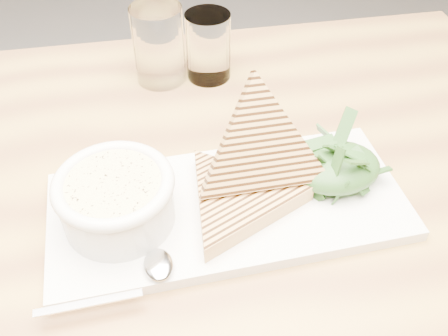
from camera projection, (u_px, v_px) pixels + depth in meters
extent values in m
cube|color=#A37C3A|center=(138.00, 221.00, 0.59)|extent=(1.24, 0.87, 0.04)
cylinder|color=#A37C3A|center=(365.00, 172.00, 1.19)|extent=(0.06, 0.06, 0.72)
cube|color=white|center=(228.00, 206.00, 0.57)|extent=(0.41, 0.19, 0.02)
cylinder|color=white|center=(118.00, 204.00, 0.53)|extent=(0.12, 0.12, 0.05)
cylinder|color=beige|center=(113.00, 185.00, 0.51)|extent=(0.10, 0.10, 0.01)
torus|color=white|center=(113.00, 184.00, 0.51)|extent=(0.13, 0.13, 0.01)
ellipsoid|color=black|center=(336.00, 167.00, 0.58)|extent=(0.10, 0.08, 0.04)
ellipsoid|color=silver|center=(158.00, 265.00, 0.50)|extent=(0.03, 0.04, 0.01)
cube|color=silver|center=(89.00, 303.00, 0.47)|extent=(0.10, 0.01, 0.00)
cylinder|color=white|center=(159.00, 45.00, 0.74)|extent=(0.08, 0.08, 0.12)
cylinder|color=white|center=(208.00, 46.00, 0.74)|extent=(0.07, 0.07, 0.10)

